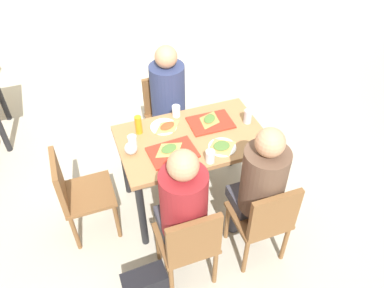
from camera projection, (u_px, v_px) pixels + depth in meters
name	position (u px, v px, depth m)	size (l,w,h in m)	color
ground_plane	(192.00, 199.00, 3.56)	(10.00, 10.00, 0.02)	#B2AD9E
main_table	(192.00, 147.00, 3.12)	(1.18, 0.73, 0.77)	#9E7247
chair_near_left	(189.00, 242.00, 2.63)	(0.40, 0.40, 0.84)	brown
chair_near_right	(265.00, 218.00, 2.78)	(0.40, 0.40, 0.84)	brown
chair_far_side	(166.00, 112.00, 3.75)	(0.40, 0.40, 0.84)	brown
chair_left_end	(76.00, 191.00, 2.98)	(0.40, 0.40, 0.84)	brown
person_in_red	(182.00, 205.00, 2.56)	(0.32, 0.42, 1.25)	#383842
person_in_brown_jacket	(260.00, 183.00, 2.72)	(0.32, 0.42, 1.25)	#383842
person_far_side	(169.00, 99.00, 3.49)	(0.32, 0.42, 1.25)	#383842
tray_red_near	(172.00, 152.00, 2.90)	(0.36, 0.26, 0.02)	red
tray_red_far	(211.00, 123.00, 3.17)	(0.36, 0.26, 0.02)	red
paper_plate_center	(164.00, 127.00, 3.14)	(0.22, 0.22, 0.01)	white
paper_plate_near_edge	(222.00, 147.00, 2.95)	(0.22, 0.22, 0.01)	white
pizza_slice_a	(169.00, 149.00, 2.90)	(0.22, 0.19, 0.02)	tan
pizza_slice_b	(210.00, 119.00, 3.18)	(0.22, 0.23, 0.02)	#C68C47
pizza_slice_c	(167.00, 126.00, 3.12)	(0.22, 0.19, 0.02)	tan
pizza_slice_d	(222.00, 146.00, 2.94)	(0.20, 0.18, 0.02)	tan
plastic_cup_a	(176.00, 111.00, 3.22)	(0.07, 0.07, 0.10)	white
plastic_cup_b	(210.00, 156.00, 2.80)	(0.07, 0.07, 0.10)	white
plastic_cup_c	(132.00, 141.00, 2.93)	(0.07, 0.07, 0.10)	white
soda_can	(248.00, 116.00, 3.15)	(0.07, 0.07, 0.12)	#B7BCC6
condiment_bottle	(139.00, 125.00, 3.03)	(0.06, 0.06, 0.16)	orange
foil_bundle	(131.00, 148.00, 2.87)	(0.10, 0.10, 0.10)	silver
handbag	(145.00, 286.00, 2.76)	(0.32, 0.16, 0.28)	black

